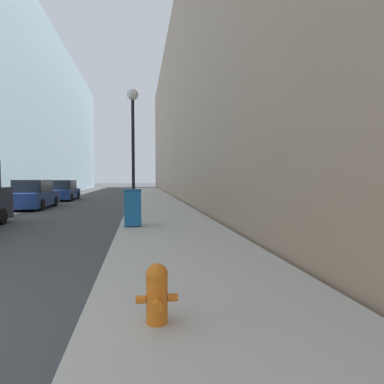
# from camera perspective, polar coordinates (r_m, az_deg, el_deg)

# --- Properties ---
(sidewalk_right) EXTENTS (3.62, 60.00, 0.15)m
(sidewalk_right) POSITION_cam_1_polar(r_m,az_deg,el_deg) (21.04, -6.89, -2.10)
(sidewalk_right) COLOR #B7B2A8
(sidewalk_right) RESTS_ON ground
(building_right_stone) EXTENTS (12.00, 60.00, 17.24)m
(building_right_stone) POSITION_cam_1_polar(r_m,az_deg,el_deg) (31.05, 7.49, 15.32)
(building_right_stone) COLOR #9E7F66
(building_right_stone) RESTS_ON ground
(fire_hydrant) EXTENTS (0.49, 0.37, 0.69)m
(fire_hydrant) POSITION_cam_1_polar(r_m,az_deg,el_deg) (3.69, -6.68, -18.38)
(fire_hydrant) COLOR orange
(fire_hydrant) RESTS_ON sidewalk_right
(trash_bin) EXTENTS (0.59, 0.60, 1.29)m
(trash_bin) POSITION_cam_1_polar(r_m,az_deg,el_deg) (10.66, -11.18, -2.87)
(trash_bin) COLOR #19609E
(trash_bin) RESTS_ON sidewalk_right
(lamppost) EXTENTS (0.50, 0.50, 5.61)m
(lamppost) POSITION_cam_1_polar(r_m,az_deg,el_deg) (13.83, -11.19, 11.64)
(lamppost) COLOR black
(lamppost) RESTS_ON sidewalk_right
(parked_sedan_near) EXTENTS (1.89, 4.58, 1.71)m
(parked_sedan_near) POSITION_cam_1_polar(r_m,az_deg,el_deg) (20.34, -27.93, -0.58)
(parked_sedan_near) COLOR navy
(parked_sedan_near) RESTS_ON ground
(parked_sedan_far) EXTENTS (1.89, 4.32, 1.65)m
(parked_sedan_far) POSITION_cam_1_polar(r_m,az_deg,el_deg) (26.74, -23.25, 0.17)
(parked_sedan_far) COLOR navy
(parked_sedan_far) RESTS_ON ground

